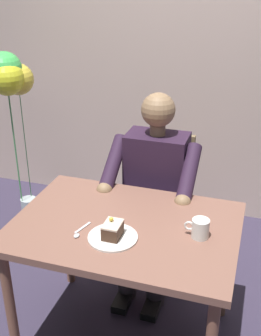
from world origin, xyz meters
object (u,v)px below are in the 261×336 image
(coffee_cup, at_px, (200,228))
(dessert_spoon, at_px, (79,232))
(seated_person, at_px, (153,192))
(dining_table, at_px, (125,239))
(cake_slice, at_px, (113,230))
(chair, at_px, (159,198))
(balloon_display, at_px, (11,88))

(coffee_cup, distance_m, dessert_spoon, 0.55)
(seated_person, bearing_deg, dining_table, 90.00)
(dining_table, distance_m, seated_person, 0.52)
(seated_person, xyz_separation_m, cake_slice, (0.01, 0.65, 0.14))
(cake_slice, bearing_deg, seated_person, -91.30)
(dining_table, bearing_deg, dessert_spoon, 37.71)
(chair, distance_m, balloon_display, 1.26)
(coffee_cup, bearing_deg, dessert_spoon, 14.64)
(dining_table, bearing_deg, cake_slice, 83.62)
(seated_person, relative_size, coffee_cup, 10.50)
(seated_person, height_order, cake_slice, seated_person)
(dining_table, relative_size, seated_person, 0.89)
(coffee_cup, height_order, balloon_display, balloon_display)
(chair, height_order, dessert_spoon, chair)
(dining_table, bearing_deg, balloon_display, -37.42)
(dining_table, relative_size, balloon_display, 0.81)
(chair, bearing_deg, cake_slice, 88.98)
(chair, bearing_deg, coffee_cup, 117.44)
(cake_slice, xyz_separation_m, dessert_spoon, (0.16, 0.01, -0.04))
(seated_person, bearing_deg, balloon_display, -16.48)
(chair, bearing_deg, balloon_display, -7.80)
(dining_table, relative_size, coffee_cup, 9.37)
(balloon_display, bearing_deg, seated_person, 163.52)
(chair, xyz_separation_m, coffee_cup, (-0.36, 0.69, 0.27))
(dessert_spoon, bearing_deg, seated_person, -105.12)
(coffee_cup, bearing_deg, balloon_display, -29.92)
(dessert_spoon, height_order, balloon_display, balloon_display)
(dining_table, height_order, chair, chair)
(cake_slice, bearing_deg, dessert_spoon, 1.91)
(chair, relative_size, coffee_cup, 7.81)
(chair, bearing_deg, dining_table, 90.00)
(chair, height_order, balloon_display, balloon_display)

